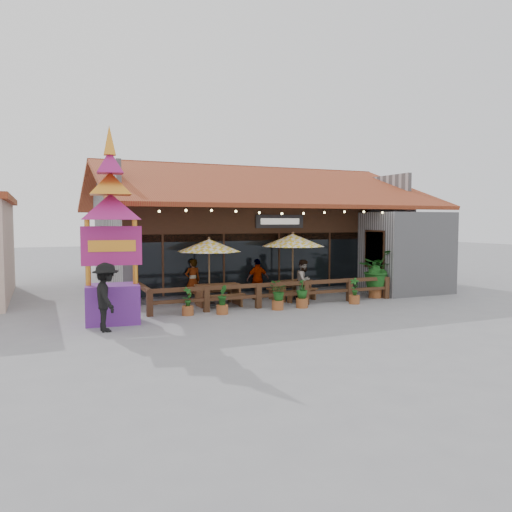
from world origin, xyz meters
name	(u,v)px	position (x,y,z in m)	size (l,w,h in m)	color
ground	(311,302)	(0.00, 0.00, 0.00)	(100.00, 100.00, 0.00)	gray
restaurant_building	(252,241)	(0.26, 6.61, 2.21)	(15.50, 14.73, 6.09)	#9D9CA1
patio_railing	(262,290)	(-2.25, -0.27, 0.61)	(10.00, 2.60, 0.92)	#4C2D1B
umbrella_left	(209,246)	(-3.95, 0.86, 2.28)	(3.05, 3.05, 2.61)	brown
umbrella_right	(293,240)	(-0.37, 0.84, 2.42)	(2.82, 2.82, 2.78)	brown
picnic_table_left	(218,291)	(-3.66, 0.64, 0.55)	(1.70, 1.47, 0.81)	brown
picnic_table_right	(292,287)	(-0.41, 0.80, 0.53)	(1.94, 1.79, 0.78)	brown
thai_sign_tower	(111,212)	(-7.79, -1.14, 3.49)	(2.69, 2.69, 6.61)	#64258A
tropical_plant	(376,270)	(3.02, -0.15, 1.15)	(1.89, 1.81, 2.02)	brown
diner_a	(193,281)	(-4.34, 1.74, 0.86)	(0.63, 0.41, 1.73)	#321B10
diner_b	(304,281)	(-0.35, -0.08, 0.85)	(0.83, 0.64, 1.70)	#321B10
diner_c	(258,279)	(-1.69, 1.40, 0.84)	(0.98, 0.41, 1.68)	#321B10
pedestrian	(106,297)	(-8.12, -2.28, 1.00)	(1.30, 0.75, 2.01)	black
planter_a	(188,303)	(-5.27, -0.81, 0.41)	(0.42, 0.40, 0.98)	brown
planter_b	(222,301)	(-4.12, -1.09, 0.45)	(0.42, 0.46, 1.00)	brown
planter_c	(278,294)	(-1.98, -1.08, 0.58)	(0.82, 0.79, 1.04)	brown
planter_d	(302,294)	(-0.97, -1.06, 0.52)	(0.55, 0.55, 1.09)	brown
planter_e	(354,293)	(1.32, -1.09, 0.43)	(0.42, 0.43, 1.02)	brown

